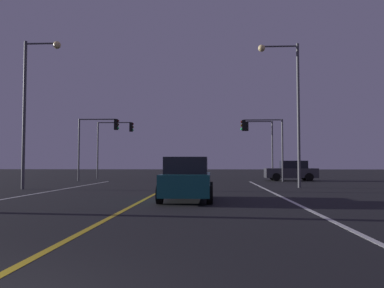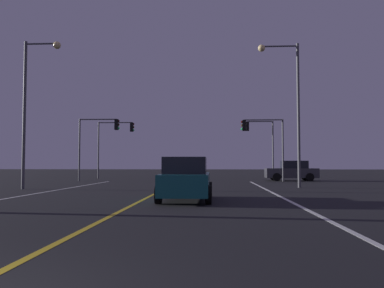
# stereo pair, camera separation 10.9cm
# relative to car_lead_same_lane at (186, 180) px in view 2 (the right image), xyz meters

# --- Properties ---
(lane_edge_right) EXTENTS (0.16, 34.94, 0.01)m
(lane_edge_right) POSITION_rel_car_lead_same_lane_xyz_m (4.02, -0.68, -0.82)
(lane_edge_right) COLOR silver
(lane_edge_right) RESTS_ON ground
(lane_center_divider) EXTENTS (0.16, 34.94, 0.01)m
(lane_center_divider) POSITION_rel_car_lead_same_lane_xyz_m (-1.75, -0.68, -0.82)
(lane_center_divider) COLOR gold
(lane_center_divider) RESTS_ON ground
(car_lead_same_lane) EXTENTS (2.02, 4.30, 1.70)m
(car_lead_same_lane) POSITION_rel_car_lead_same_lane_xyz_m (0.00, 0.00, 0.00)
(car_lead_same_lane) COLOR black
(car_lead_same_lane) RESTS_ON ground
(car_crossing_side) EXTENTS (4.30, 2.02, 1.70)m
(car_crossing_side) POSITION_rel_car_lead_same_lane_xyz_m (7.69, 18.68, 0.00)
(car_crossing_side) COLOR black
(car_crossing_side) RESTS_ON ground
(traffic_light_near_right) EXTENTS (3.47, 0.36, 5.10)m
(traffic_light_near_right) POSITION_rel_car_lead_same_lane_xyz_m (5.04, 17.29, 3.01)
(traffic_light_near_right) COLOR #4C4C51
(traffic_light_near_right) RESTS_ON ground
(traffic_light_near_left) EXTENTS (3.47, 0.36, 5.23)m
(traffic_light_near_left) POSITION_rel_car_lead_same_lane_xyz_m (-8.56, 17.29, 3.09)
(traffic_light_near_left) COLOR #4C4C51
(traffic_light_near_left) RESTS_ON ground
(traffic_light_far_right) EXTENTS (2.74, 0.36, 5.55)m
(traffic_light_far_right) POSITION_rel_car_lead_same_lane_xyz_m (5.47, 22.79, 3.27)
(traffic_light_far_right) COLOR #4C4C51
(traffic_light_far_right) RESTS_ON ground
(traffic_light_far_left) EXTENTS (3.61, 0.36, 5.53)m
(traffic_light_far_left) POSITION_rel_car_lead_same_lane_xyz_m (-8.53, 22.79, 3.31)
(traffic_light_far_left) COLOR #4C4C51
(traffic_light_far_left) RESTS_ON ground
(street_lamp_left_mid) EXTENTS (2.15, 0.44, 8.50)m
(street_lamp_left_mid) POSITION_rel_car_lead_same_lane_xyz_m (-9.27, 6.49, 4.53)
(street_lamp_left_mid) COLOR #4C4C51
(street_lamp_left_mid) RESTS_ON ground
(street_lamp_right_far) EXTENTS (2.50, 0.44, 8.82)m
(street_lamp_right_far) POSITION_rel_car_lead_same_lane_xyz_m (5.70, 8.82, 4.73)
(street_lamp_right_far) COLOR #4C4C51
(street_lamp_right_far) RESTS_ON ground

